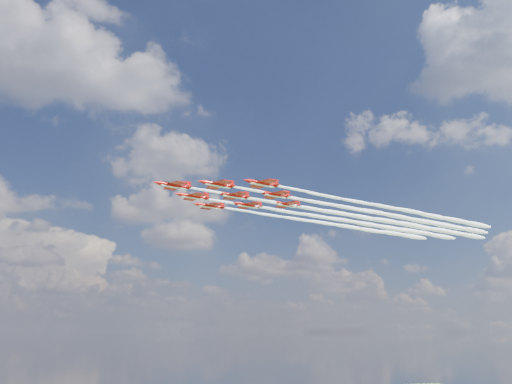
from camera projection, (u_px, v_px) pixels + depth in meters
jet_lead at (307, 208)px, 168.77m from camera, size 102.82×31.51×2.92m
jet_row2_port at (345, 207)px, 167.79m from camera, size 102.82×31.51×2.92m
jet_row2_starb at (315, 216)px, 180.36m from camera, size 102.82×31.51×2.92m
jet_row3_port at (384, 206)px, 166.80m from camera, size 102.82×31.51×2.92m
jet_row3_centre at (351, 215)px, 179.38m from camera, size 102.82×31.51×2.92m
jet_row3_starb at (323, 223)px, 191.96m from camera, size 102.82×31.51×2.92m
jet_row4_port at (387, 215)px, 178.40m from camera, size 102.82×31.51×2.92m
jet_row4_starb at (356, 222)px, 190.97m from camera, size 102.82×31.51×2.92m
jet_tail at (390, 222)px, 189.99m from camera, size 102.82×31.51×2.92m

